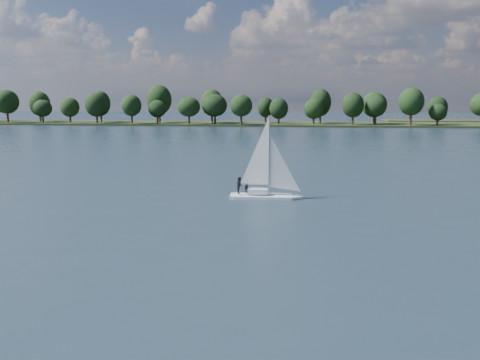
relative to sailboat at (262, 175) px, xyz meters
name	(u,v)px	position (x,y,z in m)	size (l,w,h in m)	color
ground	(250,147)	(-8.87, 63.57, -2.65)	(700.00, 700.00, 0.00)	#233342
far_shore	(281,125)	(-8.87, 175.57, -2.65)	(660.00, 40.00, 1.50)	black
sailboat	(262,175)	(0.00, 0.00, 0.00)	(7.34, 2.48, 9.51)	white
treeline	(249,106)	(-22.25, 171.37, 5.50)	(562.59, 73.26, 18.58)	black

